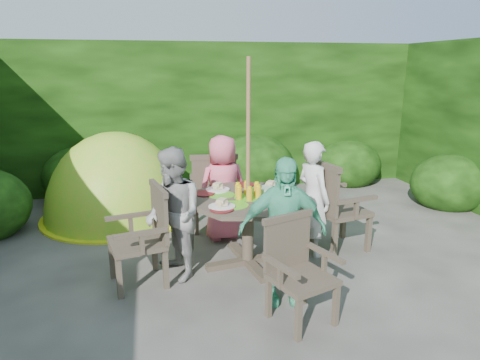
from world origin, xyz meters
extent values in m
plane|color=#413E3A|center=(0.00, 0.00, 0.00)|extent=(60.00, 60.00, 0.00)
cube|color=black|center=(0.00, 4.00, 1.25)|extent=(9.00, 1.00, 2.50)
cylinder|color=#3A3026|center=(-0.17, 0.48, 0.36)|extent=(0.13, 0.13, 0.72)
cube|color=#3A3026|center=(-0.17, 0.48, 0.03)|extent=(0.96, 0.26, 0.06)
cube|color=#3A3026|center=(-0.17, 0.48, 0.03)|extent=(0.26, 0.96, 0.06)
cylinder|color=#3A3026|center=(-0.17, 0.48, 0.74)|extent=(1.51, 1.51, 0.04)
cylinder|color=#52C622|center=(-0.36, 0.25, 0.77)|extent=(0.30, 0.30, 0.00)
cylinder|color=#52C622|center=(0.09, 0.33, 0.77)|extent=(0.30, 0.30, 0.00)
cylinder|color=#52C622|center=(-0.43, 0.63, 0.77)|extent=(0.30, 0.30, 0.00)
cylinder|color=#52C622|center=(0.03, 0.70, 0.77)|extent=(0.30, 0.30, 0.00)
cylinder|color=#52C622|center=(-0.17, 0.48, 0.77)|extent=(0.30, 0.30, 0.00)
cylinder|color=white|center=(0.16, 0.75, 0.77)|extent=(0.26, 0.26, 0.01)
cylinder|color=white|center=(-0.44, 0.80, 0.77)|extent=(0.26, 0.26, 0.01)
cylinder|color=white|center=(-0.49, 0.21, 0.77)|extent=(0.26, 0.26, 0.01)
cylinder|color=white|center=(0.10, 0.15, 0.77)|extent=(0.26, 0.26, 0.01)
cylinder|color=red|center=(0.31, 0.56, 0.77)|extent=(0.23, 0.23, 0.01)
cylinder|color=red|center=(-0.10, 0.96, 0.77)|extent=(0.23, 0.23, 0.01)
cylinder|color=red|center=(-0.60, 0.69, 0.77)|extent=(0.23, 0.23, 0.01)
cylinder|color=red|center=(-0.51, 0.13, 0.77)|extent=(0.23, 0.23, 0.01)
cylinder|color=red|center=(0.06, 0.04, 0.77)|extent=(0.23, 0.23, 0.01)
cylinder|color=#3E9238|center=(0.05, 0.57, 0.80)|extent=(0.19, 0.19, 0.06)
cylinder|color=brown|center=(-0.17, 0.48, 1.10)|extent=(0.05, 0.05, 2.20)
cube|color=#3A3026|center=(1.00, 0.67, 0.46)|extent=(0.64, 0.66, 0.05)
cube|color=#3A3026|center=(1.28, 0.49, 0.23)|extent=(0.06, 0.06, 0.45)
cube|color=#3A3026|center=(1.18, 0.95, 0.23)|extent=(0.06, 0.06, 0.45)
cube|color=#3A3026|center=(0.81, 0.39, 0.23)|extent=(0.06, 0.06, 0.45)
cube|color=#3A3026|center=(0.72, 0.86, 0.23)|extent=(0.06, 0.06, 0.45)
cube|color=#3A3026|center=(0.74, 0.62, 0.76)|extent=(0.15, 0.56, 0.54)
cube|color=#3A3026|center=(1.05, 0.40, 0.68)|extent=(0.54, 0.16, 0.04)
cube|color=#3A3026|center=(0.94, 0.95, 0.68)|extent=(0.54, 0.16, 0.04)
cube|color=#3A3026|center=(-1.33, 0.28, 0.43)|extent=(0.60, 0.62, 0.05)
cube|color=#3A3026|center=(-1.59, 0.45, 0.21)|extent=(0.06, 0.06, 0.42)
cube|color=#3A3026|center=(-1.50, 0.02, 0.21)|extent=(0.06, 0.06, 0.42)
cube|color=#3A3026|center=(-1.16, 0.54, 0.21)|extent=(0.06, 0.06, 0.42)
cube|color=#3A3026|center=(-1.07, 0.11, 0.21)|extent=(0.06, 0.06, 0.42)
cube|color=#3A3026|center=(-1.10, 0.33, 0.70)|extent=(0.15, 0.52, 0.50)
cube|color=#3A3026|center=(-1.39, 0.53, 0.63)|extent=(0.50, 0.16, 0.04)
cube|color=#3A3026|center=(-1.27, 0.03, 0.63)|extent=(0.50, 0.16, 0.04)
cube|color=#3A3026|center=(-0.36, 1.64, 0.46)|extent=(0.60, 0.58, 0.05)
cube|color=#3A3026|center=(-0.11, 1.85, 0.22)|extent=(0.06, 0.06, 0.45)
cube|color=#3A3026|center=(-0.58, 1.89, 0.22)|extent=(0.06, 0.06, 0.45)
cube|color=#3A3026|center=(-0.15, 1.39, 0.22)|extent=(0.06, 0.06, 0.45)
cube|color=#3A3026|center=(-0.62, 1.43, 0.22)|extent=(0.06, 0.06, 0.45)
cube|color=#3A3026|center=(-0.39, 1.39, 0.74)|extent=(0.55, 0.09, 0.53)
cube|color=#3A3026|center=(-0.09, 1.61, 0.67)|extent=(0.10, 0.53, 0.04)
cube|color=#3A3026|center=(-0.64, 1.66, 0.67)|extent=(0.10, 0.53, 0.04)
cube|color=#3A3026|center=(0.03, -0.69, 0.39)|extent=(0.60, 0.59, 0.05)
cube|color=#3A3026|center=(-0.09, -0.94, 0.19)|extent=(0.06, 0.06, 0.38)
cube|color=#3A3026|center=(0.29, -0.81, 0.19)|extent=(0.06, 0.06, 0.38)
cube|color=#3A3026|center=(-0.23, -0.57, 0.19)|extent=(0.06, 0.06, 0.38)
cube|color=#3A3026|center=(0.15, -0.43, 0.19)|extent=(0.06, 0.06, 0.38)
cube|color=#3A3026|center=(-0.04, -0.48, 0.64)|extent=(0.46, 0.19, 0.45)
cube|color=#3A3026|center=(-0.19, -0.77, 0.57)|extent=(0.20, 0.44, 0.04)
cube|color=#3A3026|center=(0.25, -0.61, 0.57)|extent=(0.20, 0.44, 0.04)
imported|color=silver|center=(0.62, 0.61, 0.66)|extent=(0.45, 0.55, 1.32)
imported|color=#9B9A96|center=(-0.96, 0.34, 0.67)|extent=(0.69, 0.78, 1.35)
imported|color=#EF637E|center=(-0.30, 1.26, 0.66)|extent=(0.72, 0.56, 1.31)
imported|color=#53C397|center=(-0.03, -0.31, 0.68)|extent=(0.83, 0.43, 1.36)
ellipsoid|color=#80D428|center=(-1.65, 2.40, 0.00)|extent=(2.08, 2.08, 2.45)
ellipsoid|color=black|center=(-1.67, 1.71, 0.00)|extent=(0.70, 0.39, 0.84)
cylinder|color=yellow|center=(-1.65, 2.40, 0.01)|extent=(2.14, 2.14, 0.03)
camera|label=1|loc=(-1.16, -3.73, 2.11)|focal=32.00mm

